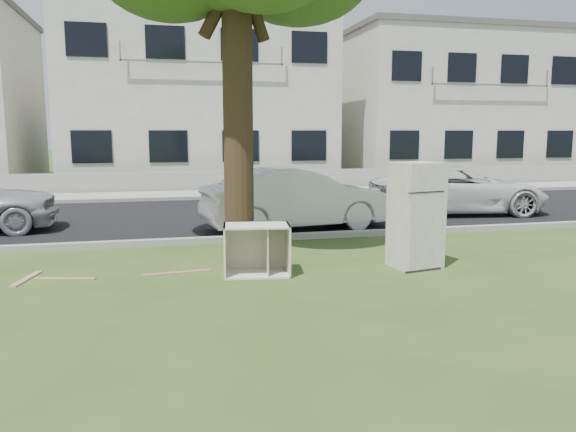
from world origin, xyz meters
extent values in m
plane|color=#2B4A1A|center=(0.00, 0.00, 0.00)|extent=(120.00, 120.00, 0.00)
cube|color=black|center=(0.00, 6.00, 0.01)|extent=(120.00, 7.00, 0.01)
cube|color=gray|center=(0.00, 2.45, 0.00)|extent=(120.00, 0.18, 0.12)
cube|color=gray|center=(0.00, 9.55, 0.00)|extent=(120.00, 0.18, 0.12)
cube|color=gray|center=(0.00, 11.00, 0.01)|extent=(120.00, 2.80, 0.01)
cube|color=gray|center=(0.00, 12.60, 0.35)|extent=(120.00, 0.15, 0.70)
cylinder|color=black|center=(-0.40, 1.80, 2.60)|extent=(0.54, 0.54, 5.20)
cube|color=silver|center=(0.00, 17.50, 3.60)|extent=(11.00, 8.00, 7.20)
cube|color=#595451|center=(0.00, 17.50, 7.32)|extent=(11.22, 8.16, 0.24)
cube|color=silver|center=(12.00, 17.50, 3.30)|extent=(10.00, 8.00, 6.60)
cube|color=#595451|center=(12.00, 17.50, 6.72)|extent=(10.20, 8.16, 0.24)
cube|color=beige|center=(2.12, -0.24, 0.84)|extent=(0.80, 0.76, 1.67)
cube|color=white|center=(-0.42, -0.14, 0.38)|extent=(1.06, 0.74, 0.77)
cube|color=#A77851|center=(-1.60, 0.20, 0.01)|extent=(1.03, 0.20, 0.02)
cube|color=#9A8350|center=(-3.22, 0.21, 0.01)|extent=(0.89, 0.30, 0.02)
cube|color=tan|center=(-3.76, 0.33, 0.01)|extent=(0.29, 0.87, 0.02)
imported|color=silver|center=(1.13, 3.56, 0.68)|extent=(4.29, 2.03, 1.36)
imported|color=silver|center=(5.87, 4.96, 0.63)|extent=(4.75, 2.63, 1.26)
camera|label=1|loc=(-1.86, -8.31, 2.14)|focal=35.00mm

